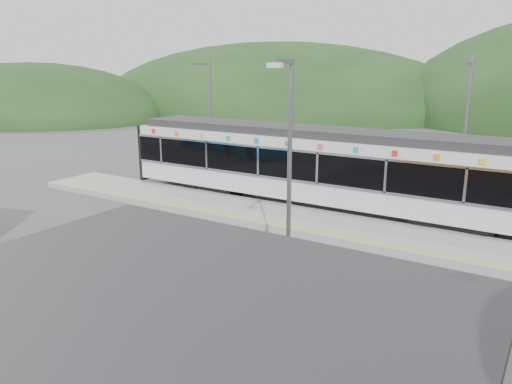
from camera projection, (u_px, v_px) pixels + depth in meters
The scene contains 9 objects.
ground at pixel (221, 239), 19.27m from camera, with size 120.00×120.00×0.00m, color #4C4C4F.
hills at pixel (419, 229), 20.40m from camera, with size 146.00×149.00×26.00m.
platform at pixel (265, 214), 21.94m from camera, with size 26.00×3.20×0.30m, color #9E9E99.
yellow_line at pixel (249, 219), 20.83m from camera, with size 26.00×0.10×0.01m, color yellow.
train at pixel (322, 165), 22.95m from camera, with size 20.44×3.01×3.74m.
catenary_mast_west at pixel (210, 116), 29.01m from camera, with size 0.18×1.80×7.00m.
catenary_mast_east at pixel (465, 133), 21.76m from camera, with size 0.18×1.80×7.00m.
station_shelter at pixel (190, 368), 8.40m from camera, with size 9.20×6.20×3.00m.
lamp_post at pixel (287, 166), 12.86m from camera, with size 0.37×1.18×6.71m.
Camera 1 is at (10.90, -14.68, 6.49)m, focal length 35.00 mm.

